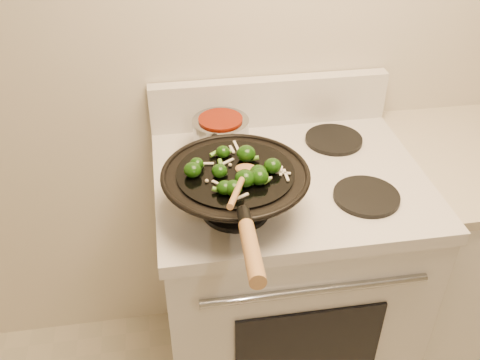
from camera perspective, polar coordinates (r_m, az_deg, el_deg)
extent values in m
plane|color=beige|center=(1.76, 13.00, 18.01)|extent=(3.50, 0.00, 3.50)
cube|color=silver|center=(1.88, 4.46, -11.36)|extent=(0.76, 0.64, 0.88)
cube|color=silver|center=(1.57, 5.22, 0.14)|extent=(0.78, 0.66, 0.04)
cube|color=silver|center=(1.77, 3.15, 8.38)|extent=(0.78, 0.05, 0.16)
cylinder|color=#94979C|center=(1.41, 8.07, -11.58)|extent=(0.60, 0.02, 0.02)
cube|color=black|center=(1.59, 7.31, -17.08)|extent=(0.42, 0.01, 0.28)
cylinder|color=black|center=(1.41, -0.46, -3.14)|extent=(0.18, 0.18, 0.01)
cylinder|color=black|center=(1.49, 13.33, -1.70)|extent=(0.18, 0.18, 0.01)
cylinder|color=black|center=(1.65, -2.02, 3.33)|extent=(0.18, 0.18, 0.01)
cylinder|color=black|center=(1.72, 9.96, 4.28)|extent=(0.18, 0.18, 0.01)
torus|color=black|center=(1.34, -0.48, 0.68)|extent=(0.38, 0.38, 0.01)
cylinder|color=black|center=(1.34, -0.49, 0.79)|extent=(0.30, 0.30, 0.01)
cylinder|color=black|center=(1.15, 0.49, -4.01)|extent=(0.03, 0.06, 0.04)
cylinder|color=#A37140|center=(1.05, 1.24, -7.64)|extent=(0.04, 0.20, 0.06)
ellipsoid|color=#113308|center=(1.28, 0.53, 0.18)|extent=(0.05, 0.05, 0.04)
cylinder|color=#49832F|center=(1.29, 1.19, -0.27)|extent=(0.02, 0.01, 0.01)
ellipsoid|color=#113308|center=(1.39, -1.83, 3.03)|extent=(0.04, 0.04, 0.03)
ellipsoid|color=#113308|center=(1.26, -1.65, -0.82)|extent=(0.04, 0.04, 0.03)
ellipsoid|color=#113308|center=(1.35, -4.65, 1.75)|extent=(0.04, 0.04, 0.03)
cylinder|color=#49832F|center=(1.35, -4.18, 1.49)|extent=(0.02, 0.02, 0.02)
ellipsoid|color=#113308|center=(1.33, 3.49, 1.52)|extent=(0.04, 0.04, 0.04)
ellipsoid|color=#113308|center=(1.25, -0.72, -0.85)|extent=(0.04, 0.04, 0.04)
ellipsoid|color=#113308|center=(1.31, -2.20, 0.98)|extent=(0.04, 0.04, 0.03)
cylinder|color=#49832F|center=(1.32, -1.68, 0.67)|extent=(0.02, 0.02, 0.02)
ellipsoid|color=#113308|center=(1.30, 1.97, 0.78)|extent=(0.04, 0.04, 0.04)
ellipsoid|color=#113308|center=(1.32, -5.09, 1.09)|extent=(0.04, 0.04, 0.04)
ellipsoid|color=#113308|center=(1.37, 0.66, 2.84)|extent=(0.05, 0.05, 0.04)
cylinder|color=#49832F|center=(1.38, 1.26, 2.41)|extent=(0.02, 0.02, 0.01)
ellipsoid|color=#113308|center=(1.29, 2.03, 0.37)|extent=(0.05, 0.05, 0.04)
cube|color=white|center=(1.32, 4.93, 0.52)|extent=(0.01, 0.05, 0.00)
cube|color=white|center=(1.29, -2.25, -0.45)|extent=(0.03, 0.04, 0.00)
cube|color=white|center=(1.33, 4.39, 0.79)|extent=(0.05, 0.02, 0.00)
cube|color=white|center=(1.42, -0.87, 3.29)|extent=(0.01, 0.04, 0.00)
cube|color=white|center=(1.36, -3.85, 1.77)|extent=(0.05, 0.01, 0.00)
cube|color=white|center=(1.31, 2.52, 0.18)|extent=(0.04, 0.01, 0.00)
cube|color=white|center=(1.43, -0.39, 3.64)|extent=(0.01, 0.05, 0.00)
cube|color=white|center=(1.40, 1.18, 2.70)|extent=(0.01, 0.05, 0.00)
cube|color=white|center=(1.37, -1.55, 1.87)|extent=(0.05, 0.03, 0.00)
cube|color=white|center=(1.25, 0.16, -1.78)|extent=(0.04, 0.02, 0.00)
cube|color=white|center=(1.34, 4.40, 0.98)|extent=(0.02, 0.04, 0.00)
cube|color=white|center=(1.27, -1.31, -0.95)|extent=(0.04, 0.04, 0.00)
cylinder|color=#56922F|center=(1.32, -2.16, 0.67)|extent=(0.02, 0.01, 0.02)
cylinder|color=#56922F|center=(1.39, -2.82, 2.81)|extent=(0.02, 0.03, 0.02)
cylinder|color=#56922F|center=(1.40, -1.44, 2.95)|extent=(0.02, 0.02, 0.01)
cylinder|color=#56922F|center=(1.35, 3.36, 1.76)|extent=(0.01, 0.03, 0.02)
cylinder|color=#56922F|center=(1.37, 1.47, 2.31)|extent=(0.02, 0.02, 0.01)
cylinder|color=#56922F|center=(1.26, -2.52, -1.04)|extent=(0.01, 0.03, 0.02)
cylinder|color=#56922F|center=(1.36, -2.12, 1.86)|extent=(0.02, 0.03, 0.02)
cylinder|color=#56922F|center=(1.29, 2.83, -0.08)|extent=(0.03, 0.02, 0.02)
sphere|color=#CAB68E|center=(1.35, -1.07, 1.61)|extent=(0.01, 0.01, 0.01)
sphere|color=#CAB68E|center=(1.30, -0.11, 0.06)|extent=(0.01, 0.01, 0.01)
sphere|color=#CAB68E|center=(1.30, -3.58, -0.10)|extent=(0.01, 0.01, 0.01)
sphere|color=#CAB68E|center=(1.34, -2.32, 1.05)|extent=(0.01, 0.01, 0.01)
ellipsoid|color=#A37140|center=(1.33, 0.68, 1.20)|extent=(0.07, 0.06, 0.02)
cylinder|color=#A37140|center=(1.22, -0.13, -0.73)|extent=(0.09, 0.23, 0.08)
cylinder|color=#94979C|center=(1.62, -2.06, 4.95)|extent=(0.17, 0.17, 0.09)
cylinder|color=#6A1405|center=(1.60, -2.10, 6.50)|extent=(0.13, 0.13, 0.01)
cylinder|color=black|center=(1.49, -3.09, 3.68)|extent=(0.05, 0.10, 0.02)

